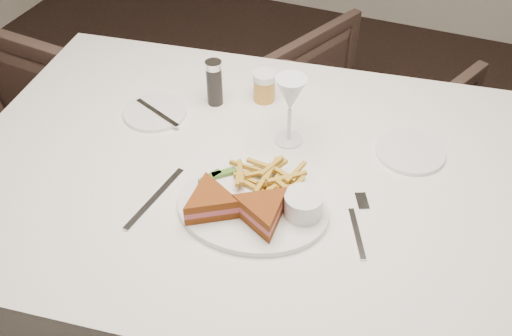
{
  "coord_description": "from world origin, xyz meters",
  "views": [
    {
      "loc": [
        -0.02,
        -0.63,
        1.62
      ],
      "look_at": [
        -0.36,
        0.21,
        0.8
      ],
      "focal_mm": 40.0,
      "sensor_mm": 36.0,
      "label": 1
    }
  ],
  "objects": [
    {
      "name": "chair_far",
      "position": [
        -0.29,
        1.13,
        0.31
      ],
      "size": [
        0.77,
        0.75,
        0.62
      ],
      "primitive_type": "imported",
      "rotation": [
        0.0,
        0.0,
        2.74
      ],
      "color": "#45322A",
      "rests_on": "ground"
    },
    {
      "name": "table_setting",
      "position": [
        -0.35,
        0.22,
        0.79
      ],
      "size": [
        0.79,
        0.56,
        0.18
      ],
      "color": "white",
      "rests_on": "table"
    },
    {
      "name": "table",
      "position": [
        -0.36,
        0.26,
        0.38
      ],
      "size": [
        1.52,
        1.12,
        0.75
      ],
      "primitive_type": "cube",
      "rotation": [
        0.0,
        0.0,
        0.14
      ],
      "color": "white",
      "rests_on": "ground"
    }
  ]
}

